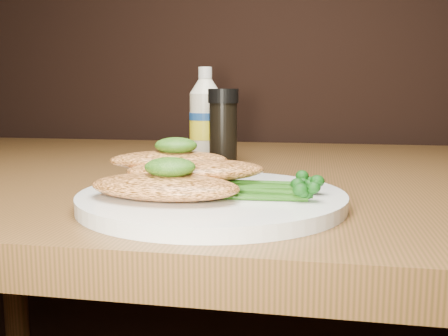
# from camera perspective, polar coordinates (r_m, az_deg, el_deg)

# --- Properties ---
(plate) EXTENTS (0.27, 0.27, 0.01)m
(plate) POSITION_cam_1_polar(r_m,az_deg,el_deg) (0.52, -1.34, -3.46)
(plate) COLOR white
(plate) RESTS_ON dining_table
(chicken_front) EXTENTS (0.15, 0.09, 0.02)m
(chicken_front) POSITION_cam_1_polar(r_m,az_deg,el_deg) (0.48, -6.71, -2.08)
(chicken_front) COLOR #FA974F
(chicken_front) RESTS_ON plate
(chicken_mid) EXTENTS (0.16, 0.11, 0.02)m
(chicken_mid) POSITION_cam_1_polar(r_m,az_deg,el_deg) (0.53, -3.13, -0.26)
(chicken_mid) COLOR #FA974F
(chicken_mid) RESTS_ON plate
(chicken_back) EXTENTS (0.14, 0.09, 0.02)m
(chicken_back) POSITION_cam_1_polar(r_m,az_deg,el_deg) (0.56, -6.22, 0.89)
(chicken_back) COLOR #FA974F
(chicken_back) RESTS_ON plate
(pesto_front) EXTENTS (0.06, 0.06, 0.02)m
(pesto_front) POSITION_cam_1_polar(r_m,az_deg,el_deg) (0.48, -6.06, 0.10)
(pesto_front) COLOR black
(pesto_front) RESTS_ON chicken_front
(pesto_back) EXTENTS (0.06, 0.05, 0.02)m
(pesto_back) POSITION_cam_1_polar(r_m,az_deg,el_deg) (0.55, -5.40, 2.53)
(pesto_back) COLOR black
(pesto_back) RESTS_ON chicken_back
(broccolini_bundle) EXTENTS (0.13, 0.10, 0.02)m
(broccolini_bundle) POSITION_cam_1_polar(r_m,az_deg,el_deg) (0.50, 4.32, -1.98)
(broccolini_bundle) COLOR #215111
(broccolini_bundle) RESTS_ON plate
(mayo_bottle) EXTENTS (0.06, 0.06, 0.15)m
(mayo_bottle) POSITION_cam_1_polar(r_m,az_deg,el_deg) (0.87, -2.09, 6.14)
(mayo_bottle) COLOR silver
(mayo_bottle) RESTS_ON dining_table
(pepper_grinder) EXTENTS (0.06, 0.06, 0.12)m
(pepper_grinder) POSITION_cam_1_polar(r_m,az_deg,el_deg) (0.81, -0.09, 4.70)
(pepper_grinder) COLOR black
(pepper_grinder) RESTS_ON dining_table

